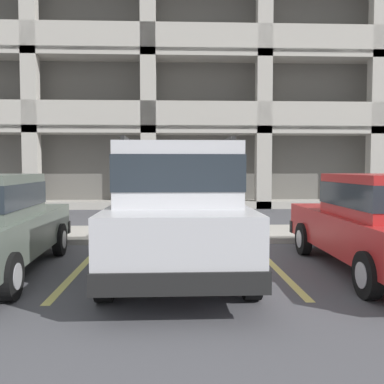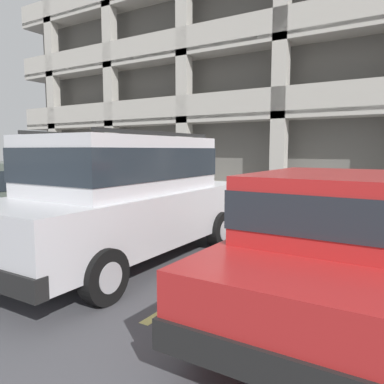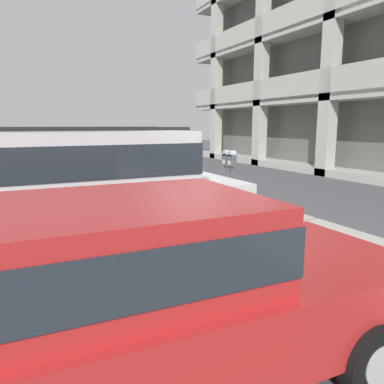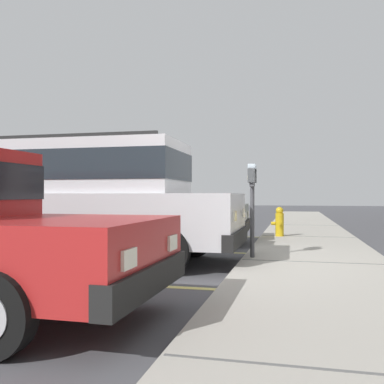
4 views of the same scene
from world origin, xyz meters
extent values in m
cube|color=#4C4C51|center=(0.00, 0.00, -0.05)|extent=(80.00, 80.00, 0.10)
cube|color=#ADA89E|center=(0.00, 1.30, 0.06)|extent=(40.00, 2.20, 0.12)
cube|color=#606060|center=(-4.00, 1.30, 0.12)|extent=(0.03, 2.16, 0.00)
cube|color=#606060|center=(0.00, 1.30, 0.12)|extent=(0.03, 2.16, 0.00)
cube|color=#606060|center=(4.00, 1.30, 0.12)|extent=(0.03, 2.16, 0.00)
cube|color=#DBD16B|center=(-1.60, -1.40, 0.00)|extent=(0.12, 4.80, 0.01)
cube|color=#DBD16B|center=(1.60, -1.40, 0.00)|extent=(0.12, 4.80, 0.01)
cube|color=silver|center=(-0.02, -2.18, 0.73)|extent=(1.88, 4.71, 0.80)
cube|color=silver|center=(-0.02, -2.23, 1.55)|extent=(1.64, 2.93, 0.84)
cube|color=#232B33|center=(-0.02, -2.23, 1.57)|extent=(1.67, 2.95, 0.46)
cube|color=black|center=(-0.04, 0.13, 0.45)|extent=(1.88, 0.18, 0.24)
cube|color=black|center=(0.00, -4.49, 0.45)|extent=(1.88, 0.18, 0.24)
cube|color=silver|center=(0.53, 0.18, 0.81)|extent=(0.24, 0.03, 0.14)
cube|color=silver|center=(-0.61, 0.17, 0.81)|extent=(0.24, 0.03, 0.14)
cylinder|color=black|center=(0.87, -0.72, 0.33)|extent=(0.21, 0.66, 0.66)
cylinder|color=#B2B2B7|center=(0.87, -0.72, 0.33)|extent=(0.22, 0.36, 0.36)
cylinder|color=black|center=(-0.93, -0.73, 0.33)|extent=(0.21, 0.66, 0.66)
cylinder|color=#B2B2B7|center=(-0.93, -0.73, 0.33)|extent=(0.22, 0.36, 0.36)
cylinder|color=black|center=(0.89, -3.63, 0.33)|extent=(0.21, 0.66, 0.66)
cylinder|color=#B2B2B7|center=(0.89, -3.63, 0.33)|extent=(0.22, 0.36, 0.36)
cylinder|color=black|center=(-0.91, -3.65, 0.33)|extent=(0.21, 0.66, 0.66)
cylinder|color=#B2B2B7|center=(-0.91, -3.65, 0.33)|extent=(0.22, 0.36, 0.36)
cube|color=black|center=(0.67, -2.23, 2.01)|extent=(0.07, 2.62, 0.05)
cube|color=black|center=(-0.71, -2.24, 2.01)|extent=(0.07, 2.62, 0.05)
cube|color=black|center=(-3.07, -0.09, 0.42)|extent=(1.74, 0.24, 0.24)
cube|color=silver|center=(-2.55, -0.02, 0.66)|extent=(0.24, 0.04, 0.14)
cube|color=silver|center=(-3.60, -0.07, 0.66)|extent=(0.24, 0.04, 0.14)
cylinder|color=black|center=(-2.20, -0.85, 0.30)|extent=(0.19, 0.61, 0.60)
cylinder|color=#B2B2B7|center=(-2.20, -0.85, 0.30)|extent=(0.20, 0.34, 0.33)
cylinder|color=black|center=(-2.07, -3.57, 0.30)|extent=(0.19, 0.61, 0.60)
cylinder|color=#B2B2B7|center=(-2.07, -3.57, 0.30)|extent=(0.20, 0.34, 0.33)
cube|color=red|center=(3.19, -2.32, 0.60)|extent=(1.73, 4.41, 0.60)
cube|color=black|center=(3.20, -0.16, 0.42)|extent=(1.74, 0.17, 0.24)
cube|color=silver|center=(3.73, -0.12, 0.66)|extent=(0.24, 0.03, 0.14)
cube|color=silver|center=(2.68, -0.11, 0.66)|extent=(0.24, 0.03, 0.14)
cylinder|color=black|center=(2.37, -0.95, 0.30)|extent=(0.16, 0.60, 0.60)
cylinder|color=#B2B2B7|center=(2.37, -0.95, 0.30)|extent=(0.18, 0.33, 0.33)
cylinder|color=black|center=(2.34, -3.68, 0.30)|extent=(0.16, 0.60, 0.60)
cylinder|color=#B2B2B7|center=(2.34, -3.68, 0.30)|extent=(0.18, 0.33, 0.33)
cylinder|color=#47474C|center=(-0.28, 0.35, 0.68)|extent=(0.07, 0.07, 1.12)
cube|color=#47474C|center=(-0.28, 0.35, 1.27)|extent=(0.28, 0.06, 0.06)
cube|color=#424447|center=(-0.38, 0.35, 1.41)|extent=(0.15, 0.11, 0.22)
cylinder|color=#8C99A3|center=(-0.38, 0.35, 1.52)|extent=(0.15, 0.11, 0.15)
cube|color=#B7B293|center=(-0.38, 0.29, 1.37)|extent=(0.08, 0.01, 0.08)
cube|color=#424447|center=(-0.18, 0.35, 1.41)|extent=(0.15, 0.11, 0.22)
cylinder|color=#8C99A3|center=(-0.18, 0.35, 1.52)|extent=(0.15, 0.11, 0.15)
cube|color=#B7B293|center=(-0.18, 0.29, 1.37)|extent=(0.08, 0.01, 0.08)
cube|color=#64625C|center=(-1.09, 13.53, 6.00)|extent=(31.36, 8.80, 12.00)
cube|color=#B7B2A8|center=(-1.09, 12.93, 0.15)|extent=(32.00, 10.00, 0.30)
cube|color=#B7B2A8|center=(-1.09, 12.93, 3.15)|extent=(32.00, 10.00, 0.30)
cube|color=#B7B2A8|center=(-1.09, 8.03, 3.70)|extent=(32.00, 0.20, 1.10)
cube|color=#B7B2A8|center=(-1.09, 12.93, 6.15)|extent=(32.00, 10.00, 0.30)
cube|color=#B7B2A8|center=(-1.09, 8.03, 6.70)|extent=(32.00, 0.20, 1.10)
cube|color=#B7B2A8|center=(-1.09, 12.93, 9.15)|extent=(32.00, 10.00, 0.30)
cube|color=#B7B2A8|center=(-5.66, 8.18, 6.00)|extent=(0.60, 0.50, 12.00)
cube|color=#B7B2A8|center=(-1.09, 8.18, 6.00)|extent=(0.60, 0.50, 12.00)
cube|color=#B7B2A8|center=(3.48, 8.18, 6.00)|extent=(0.60, 0.50, 12.00)
cube|color=#B7B2A8|center=(8.05, 8.18, 6.00)|extent=(0.60, 0.50, 12.00)
cylinder|color=gold|center=(-3.78, 0.65, 0.42)|extent=(0.10, 0.07, 0.07)
camera|label=1|loc=(-0.05, -8.84, 1.64)|focal=40.00mm
camera|label=2|loc=(3.94, -6.64, 1.78)|focal=35.00mm
camera|label=3|loc=(5.76, -3.32, 2.07)|focal=35.00mm
camera|label=4|loc=(6.52, 1.01, 1.10)|focal=40.00mm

